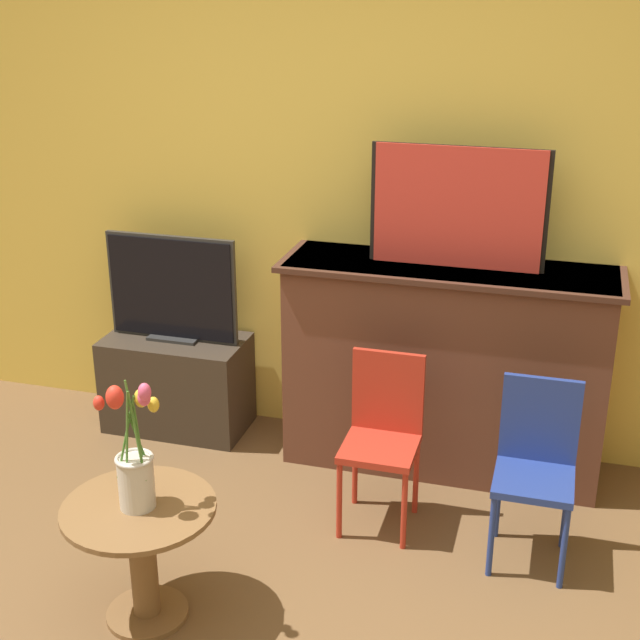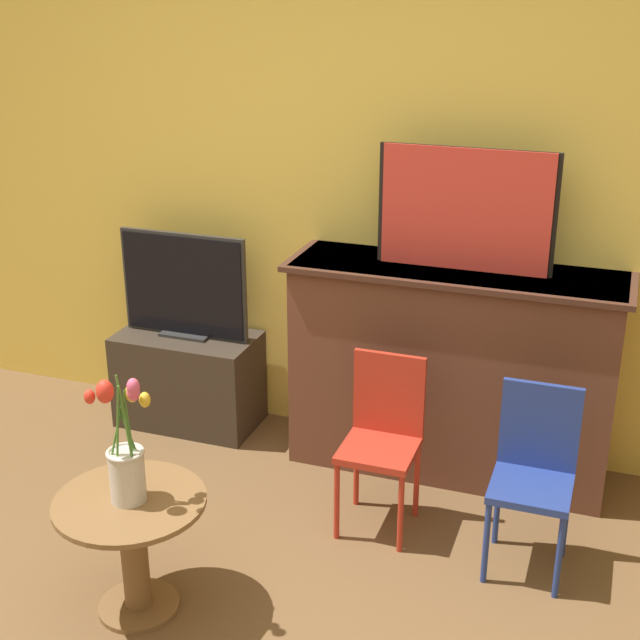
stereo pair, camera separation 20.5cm
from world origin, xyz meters
name	(u,v)px [view 1 (the left image)]	position (x,y,z in m)	size (l,w,h in m)	color
wall_back	(346,167)	(0.00, 2.13, 1.35)	(8.00, 0.06, 2.70)	#EAC651
fireplace_mantel	(444,365)	(0.54, 1.89, 0.51)	(1.50, 0.46, 0.99)	brown
painting	(458,207)	(0.56, 1.90, 1.25)	(0.77, 0.03, 0.53)	black
tv_stand	(177,383)	(-0.81, 1.89, 0.24)	(0.71, 0.38, 0.48)	#382D23
tv_monitor	(172,290)	(-0.81, 1.89, 0.74)	(0.67, 0.12, 0.53)	#2D2D2D
chair_red	(383,429)	(0.37, 1.36, 0.43)	(0.30, 0.30, 0.74)	#B22D1E
chair_blue	(536,460)	(0.99, 1.28, 0.43)	(0.30, 0.30, 0.74)	navy
side_table	(142,545)	(-0.32, 0.51, 0.31)	(0.54, 0.54, 0.47)	brown
vase_tulips	(135,463)	(-0.31, 0.50, 0.64)	(0.20, 0.17, 0.50)	beige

